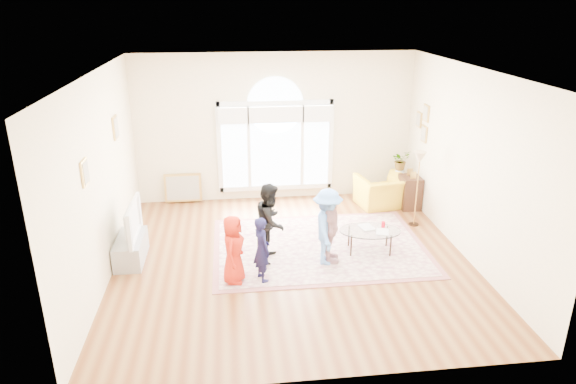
{
  "coord_description": "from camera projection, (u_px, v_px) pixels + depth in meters",
  "views": [
    {
      "loc": [
        -1.01,
        -7.81,
        4.22
      ],
      "look_at": [
        -0.04,
        0.3,
        1.13
      ],
      "focal_mm": 32.0,
      "sensor_mm": 36.0,
      "label": 1
    }
  ],
  "objects": [
    {
      "name": "rug_border",
      "position": [
        319.0,
        246.0,
        9.3
      ],
      "size": [
        3.8,
        2.8,
        0.01
      ],
      "primitive_type": "cube",
      "color": "#935555",
      "rests_on": "ground"
    },
    {
      "name": "child_black",
      "position": [
        271.0,
        222.0,
        8.63
      ],
      "size": [
        0.71,
        0.79,
        1.36
      ],
      "primitive_type": "imported",
      "rotation": [
        0.0,
        0.0,
        1.23
      ],
      "color": "black",
      "rests_on": "area_rug"
    },
    {
      "name": "television",
      "position": [
        128.0,
        221.0,
        8.57
      ],
      "size": [
        0.17,
        1.1,
        0.63
      ],
      "color": "black",
      "rests_on": "tv_console"
    },
    {
      "name": "tv_console",
      "position": [
        131.0,
        249.0,
        8.76
      ],
      "size": [
        0.45,
        1.0,
        0.42
      ],
      "primitive_type": "cube",
      "color": "#909398",
      "rests_on": "ground"
    },
    {
      "name": "child_navy",
      "position": [
        262.0,
        249.0,
        8.01
      ],
      "size": [
        0.37,
        0.45,
        1.07
      ],
      "primitive_type": "imported",
      "rotation": [
        0.0,
        0.0,
        1.91
      ],
      "color": "#15143D",
      "rests_on": "area_rug"
    },
    {
      "name": "side_cabinet",
      "position": [
        410.0,
        192.0,
        10.93
      ],
      "size": [
        0.4,
        0.5,
        0.7
      ],
      "primitive_type": "cube",
      "color": "black",
      "rests_on": "ground"
    },
    {
      "name": "plant_pedestal",
      "position": [
        399.0,
        184.0,
        11.39
      ],
      "size": [
        0.2,
        0.2,
        0.7
      ],
      "primitive_type": "cylinder",
      "color": "white",
      "rests_on": "ground"
    },
    {
      "name": "ground",
      "position": [
        293.0,
        259.0,
        8.86
      ],
      "size": [
        6.0,
        6.0,
        0.0
      ],
      "primitive_type": "plane",
      "color": "brown",
      "rests_on": "ground"
    },
    {
      "name": "leaning_picture",
      "position": [
        184.0,
        202.0,
        11.33
      ],
      "size": [
        0.8,
        0.14,
        0.62
      ],
      "primitive_type": "cube",
      "rotation": [
        -0.14,
        0.0,
        0.0
      ],
      "color": "tan",
      "rests_on": "ground"
    },
    {
      "name": "child_red",
      "position": [
        233.0,
        249.0,
        7.96
      ],
      "size": [
        0.48,
        0.61,
        1.11
      ],
      "primitive_type": "imported",
      "rotation": [
        0.0,
        0.0,
        1.32
      ],
      "color": "red",
      "rests_on": "area_rug"
    },
    {
      "name": "child_pink",
      "position": [
        330.0,
        227.0,
        8.54
      ],
      "size": [
        0.43,
        0.79,
        1.28
      ],
      "primitive_type": "imported",
      "rotation": [
        0.0,
        0.0,
        1.42
      ],
      "color": "#C69097",
      "rests_on": "area_rug"
    },
    {
      "name": "room_shell",
      "position": [
        277.0,
        131.0,
        10.94
      ],
      "size": [
        6.0,
        6.0,
        6.0
      ],
      "color": "beige",
      "rests_on": "ground"
    },
    {
      "name": "area_rug",
      "position": [
        319.0,
        246.0,
        9.3
      ],
      "size": [
        3.6,
        2.6,
        0.02
      ],
      "primitive_type": "cube",
      "color": "beige",
      "rests_on": "ground"
    },
    {
      "name": "coffee_table",
      "position": [
        370.0,
        231.0,
        8.99
      ],
      "size": [
        1.15,
        0.82,
        0.54
      ],
      "rotation": [
        0.0,
        0.0,
        -0.13
      ],
      "color": "silver",
      "rests_on": "ground"
    },
    {
      "name": "child_blue",
      "position": [
        327.0,
        227.0,
        8.49
      ],
      "size": [
        0.63,
        0.92,
        1.31
      ],
      "primitive_type": "imported",
      "rotation": [
        0.0,
        0.0,
        1.39
      ],
      "color": "#5E96EB",
      "rests_on": "area_rug"
    },
    {
      "name": "armchair",
      "position": [
        382.0,
        191.0,
        11.03
      ],
      "size": [
        1.17,
        1.06,
        0.67
      ],
      "primitive_type": "imported",
      "rotation": [
        0.0,
        0.0,
        3.32
      ],
      "color": "gold",
      "rests_on": "ground"
    },
    {
      "name": "potted_plant",
      "position": [
        401.0,
        160.0,
        11.19
      ],
      "size": [
        0.49,
        0.46,
        0.43
      ],
      "primitive_type": "imported",
      "rotation": [
        0.0,
        0.0,
        0.38
      ],
      "color": "#33722D",
      "rests_on": "plant_pedestal"
    },
    {
      "name": "floor_lamp",
      "position": [
        419.0,
        163.0,
        9.76
      ],
      "size": [
        0.25,
        0.25,
        1.51
      ],
      "color": "black",
      "rests_on": "ground"
    }
  ]
}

